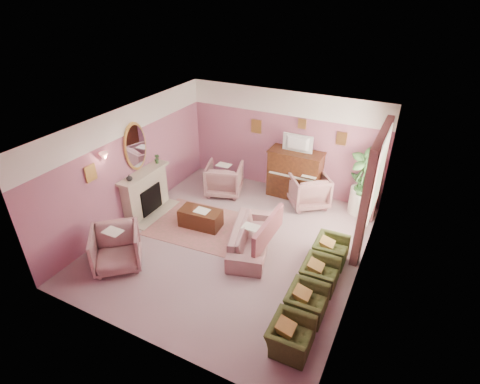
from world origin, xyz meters
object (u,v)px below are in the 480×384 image
at_px(olive_chair_b, 307,299).
at_px(side_table, 359,200).
at_px(sofa, 251,233).
at_px(floral_armchair_left, 224,177).
at_px(olive_chair_a, 291,332).
at_px(olive_chair_d, 331,247).
at_px(floral_armchair_front, 116,247).
at_px(television, 297,143).
at_px(olive_chair_c, 320,271).
at_px(coffee_table, 201,218).
at_px(floral_armchair_right, 308,188).
at_px(piano, 295,175).

xyz_separation_m(olive_chair_b, side_table, (0.15, 3.83, 0.02)).
xyz_separation_m(sofa, floral_armchair_left, (-1.73, 1.91, 0.09)).
bearing_deg(olive_chair_a, olive_chair_d, 90.00).
height_order(floral_armchair_front, olive_chair_a, floral_armchair_front).
bearing_deg(sofa, television, 88.72).
xyz_separation_m(television, olive_chair_c, (1.63, -3.01, -1.27)).
bearing_deg(side_table, television, -179.96).
bearing_deg(olive_chair_a, side_table, 88.20).
bearing_deg(sofa, olive_chair_a, -50.77).
bearing_deg(television, olive_chair_d, -53.30).
xyz_separation_m(coffee_table, floral_armchair_right, (2.00, 2.14, 0.26)).
bearing_deg(floral_armchair_front, olive_chair_d, 29.16).
height_order(floral_armchair_front, olive_chair_d, floral_armchair_front).
xyz_separation_m(olive_chair_a, side_table, (0.15, 4.65, 0.02)).
height_order(sofa, olive_chair_c, sofa).
xyz_separation_m(floral_armchair_right, olive_chair_d, (1.14, -1.96, -0.15)).
height_order(sofa, floral_armchair_front, floral_armchair_front).
bearing_deg(piano, olive_chair_b, -67.20).
distance_m(floral_armchair_left, olive_chair_d, 3.74).
relative_size(floral_armchair_left, olive_chair_a, 1.27).
height_order(olive_chair_b, olive_chair_c, same).
height_order(floral_armchair_right, olive_chair_d, floral_armchair_right).
xyz_separation_m(coffee_table, olive_chair_b, (3.14, -1.46, 0.11)).
height_order(coffee_table, olive_chair_d, olive_chair_d).
bearing_deg(floral_armchair_right, sofa, -103.09).
relative_size(piano, coffee_table, 1.40).
height_order(floral_armchair_left, floral_armchair_front, same).
bearing_deg(olive_chair_a, sofa, 129.23).
distance_m(olive_chair_a, olive_chair_c, 1.64).
distance_m(floral_armchair_front, side_table, 5.97).
xyz_separation_m(floral_armchair_right, floral_armchair_front, (-2.77, -4.14, 0.00)).
bearing_deg(television, olive_chair_b, -66.93).
height_order(coffee_table, floral_armchair_right, floral_armchair_right).
relative_size(coffee_table, side_table, 1.43).
distance_m(television, floral_armchair_left, 2.21).
height_order(olive_chair_b, olive_chair_d, same).
xyz_separation_m(piano, floral_armchair_left, (-1.79, -0.72, -0.16)).
bearing_deg(olive_chair_b, floral_armchair_left, 137.31).
distance_m(sofa, olive_chair_c, 1.74).
bearing_deg(olive_chair_b, floral_armchair_front, -172.10).
distance_m(olive_chair_c, side_table, 3.01).
height_order(television, coffee_table, television).
bearing_deg(olive_chair_d, piano, 126.08).
bearing_deg(television, coffee_table, -122.52).
bearing_deg(sofa, olive_chair_d, 13.09).
bearing_deg(coffee_table, floral_armchair_left, 99.41).
xyz_separation_m(floral_armchair_front, olive_chair_b, (3.91, 0.54, -0.15)).
bearing_deg(floral_armchair_right, television, 155.32).
distance_m(floral_armchair_right, floral_armchair_front, 4.99).
height_order(piano, television, television).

